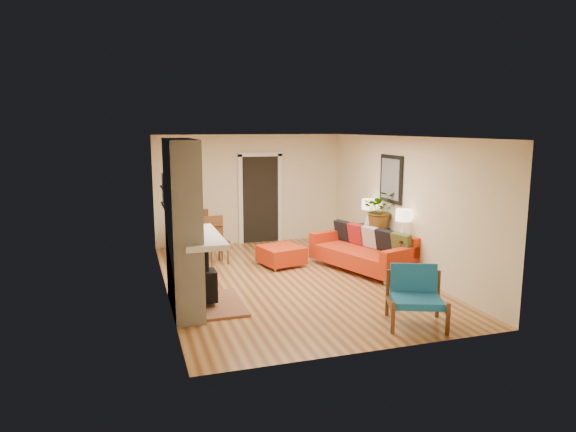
% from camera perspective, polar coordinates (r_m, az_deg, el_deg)
% --- Properties ---
extents(room_shell, '(6.50, 6.50, 6.50)m').
position_cam_1_polar(room_shell, '(11.92, -0.76, 2.48)').
color(room_shell, '#BD8649').
rests_on(room_shell, ground).
extents(fireplace, '(1.09, 1.68, 2.60)m').
position_cam_1_polar(fireplace, '(7.88, -11.33, -1.52)').
color(fireplace, white).
rests_on(fireplace, ground).
extents(sofa, '(1.57, 2.34, 0.85)m').
position_cam_1_polar(sofa, '(10.20, 8.53, -3.84)').
color(sofa, silver).
rests_on(sofa, ground).
extents(ottoman, '(0.94, 0.94, 0.40)m').
position_cam_1_polar(ottoman, '(10.39, -0.75, -4.30)').
color(ottoman, silver).
rests_on(ottoman, ground).
extents(blue_chair, '(1.01, 1.00, 0.82)m').
position_cam_1_polar(blue_chair, '(7.61, 13.97, -8.26)').
color(blue_chair, brown).
rests_on(blue_chair, ground).
extents(dining_table, '(0.97, 1.83, 0.96)m').
position_cam_1_polar(dining_table, '(11.16, -9.51, -1.34)').
color(dining_table, brown).
rests_on(dining_table, ground).
extents(console_table, '(0.34, 1.85, 0.72)m').
position_cam_1_polar(console_table, '(10.45, 10.75, -2.43)').
color(console_table, black).
rests_on(console_table, ground).
extents(lamp_near, '(0.30, 0.30, 0.54)m').
position_cam_1_polar(lamp_near, '(9.78, 12.71, -0.44)').
color(lamp_near, white).
rests_on(lamp_near, console_table).
extents(lamp_far, '(0.30, 0.30, 0.54)m').
position_cam_1_polar(lamp_far, '(11.02, 8.96, 0.83)').
color(lamp_far, white).
rests_on(lamp_far, console_table).
extents(houseplant, '(0.86, 0.80, 0.79)m').
position_cam_1_polar(houseplant, '(10.53, 10.23, 0.70)').
color(houseplant, '#1E5919').
rests_on(houseplant, console_table).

